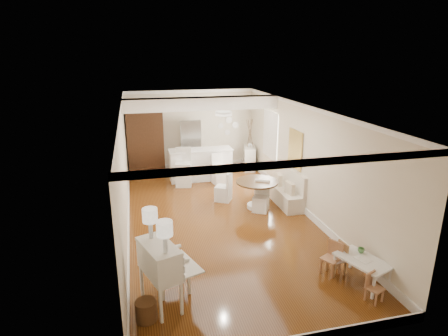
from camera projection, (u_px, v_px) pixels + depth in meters
name	position (u px, v px, depth m)	size (l,w,h in m)	color
room	(217.00, 139.00, 9.24)	(9.00, 9.04, 2.82)	brown
secretary_bureau	(160.00, 275.00, 6.08)	(0.88, 0.90, 1.13)	white
gustavian_armchair	(172.00, 264.00, 6.51)	(0.59, 0.59, 1.03)	white
wicker_basket	(146.00, 311.00, 5.86)	(0.34, 0.34, 0.34)	brown
kids_table	(362.00, 271.00, 6.80)	(0.57, 0.94, 0.47)	white
kids_chair_a	(331.00, 258.00, 7.05)	(0.31, 0.31, 0.64)	#B67A53
kids_chair_b	(336.00, 258.00, 7.07)	(0.30, 0.30, 0.63)	#A27649
kids_chair_c	(375.00, 288.00, 6.27)	(0.25, 0.25, 0.52)	#AE734F
banquette	(285.00, 187.00, 10.29)	(0.52, 1.60, 0.98)	silver
dining_table	(257.00, 194.00, 10.04)	(1.13, 1.13, 0.77)	#452D16
slip_chair_near	(261.00, 196.00, 9.83)	(0.39, 0.41, 0.82)	white
slip_chair_far	(223.00, 186.00, 10.53)	(0.40, 0.42, 0.85)	silver
breakfast_counter	(201.00, 164.00, 12.27)	(2.05, 0.65, 1.03)	white
bar_stool_left	(183.00, 167.00, 11.66)	(0.48, 0.48, 1.20)	white
bar_stool_right	(219.00, 169.00, 11.88)	(0.39, 0.39, 0.97)	white
pantry_cabinet	(145.00, 141.00, 12.69)	(1.20, 0.60, 2.30)	#381E11
fridge	(201.00, 145.00, 13.17)	(0.75, 0.65, 1.80)	silver
sideboard	(249.00, 158.00, 13.39)	(0.38, 0.86, 0.82)	beige
pencil_cup	(361.00, 250.00, 6.95)	(0.12, 0.12, 0.10)	#60A560
branch_vase	(250.00, 145.00, 13.24)	(0.17, 0.17, 0.18)	silver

